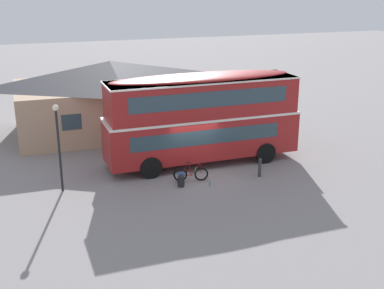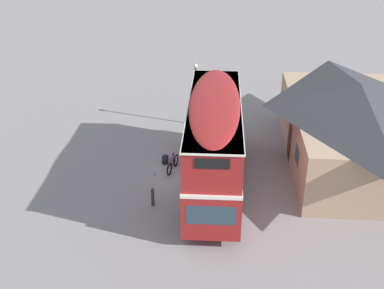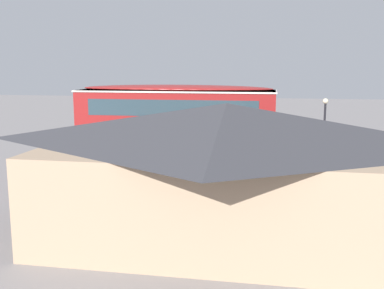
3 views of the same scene
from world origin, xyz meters
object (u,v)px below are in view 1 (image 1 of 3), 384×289
at_px(double_decker_bus, 202,115).
at_px(street_lamp, 58,138).
at_px(water_bottle_blue_sports, 210,184).
at_px(touring_bicycle, 190,174).
at_px(kerb_bollard, 260,167).
at_px(backpack_on_ground, 181,181).

relative_size(double_decker_bus, street_lamp, 2.49).
distance_m(water_bottle_blue_sports, street_lamp, 7.30).
distance_m(touring_bicycle, kerb_bollard, 3.53).
relative_size(double_decker_bus, water_bottle_blue_sports, 43.70).
bearing_deg(kerb_bollard, touring_bicycle, 170.34).
bearing_deg(street_lamp, backpack_on_ground, -13.98).
distance_m(double_decker_bus, backpack_on_ground, 4.16).
xyz_separation_m(water_bottle_blue_sports, kerb_bollard, (2.77, 0.30, 0.39)).
height_order(backpack_on_ground, kerb_bollard, kerb_bollard).
bearing_deg(kerb_bollard, backpack_on_ground, 178.54).
relative_size(backpack_on_ground, water_bottle_blue_sports, 2.38).
bearing_deg(water_bottle_blue_sports, touring_bicycle, 128.16).
bearing_deg(street_lamp, kerb_bollard, -8.66).
relative_size(touring_bicycle, street_lamp, 0.41).
bearing_deg(double_decker_bus, touring_bicycle, -123.56).
height_order(double_decker_bus, kerb_bollard, double_decker_bus).
xyz_separation_m(double_decker_bus, kerb_bollard, (1.99, -2.83, -2.15)).
distance_m(double_decker_bus, water_bottle_blue_sports, 4.10).
bearing_deg(touring_bicycle, water_bottle_blue_sports, -51.84).
bearing_deg(street_lamp, double_decker_bus, 10.65).
height_order(double_decker_bus, backpack_on_ground, double_decker_bus).
height_order(touring_bicycle, kerb_bollard, touring_bicycle).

